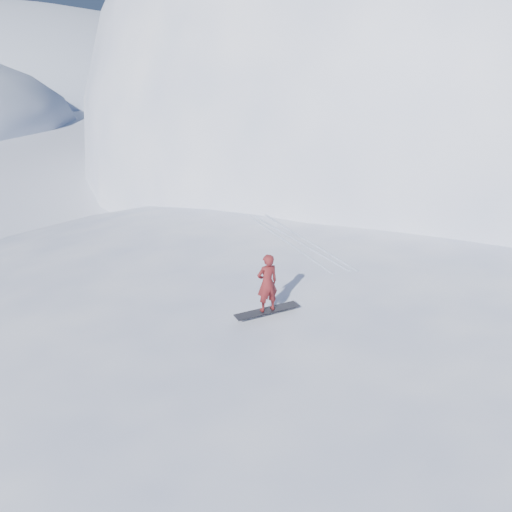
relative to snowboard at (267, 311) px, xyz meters
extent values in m
plane|color=white|center=(2.66, -0.05, -2.41)|extent=(400.00, 400.00, 0.00)
ellipsoid|color=white|center=(3.66, 2.95, -2.41)|extent=(36.00, 28.00, 4.80)
ellipsoid|color=white|center=(24.66, 25.95, -2.41)|extent=(60.00, 56.00, 56.00)
ellipsoid|color=white|center=(12.66, 19.95, -2.41)|extent=(28.00, 24.00, 18.00)
ellipsoid|color=white|center=(-1.34, -2.05, -2.41)|extent=(6.00, 5.40, 0.80)
ellipsoid|color=white|center=(0.66, 5.95, -2.41)|extent=(7.00, 6.30, 1.00)
ellipsoid|color=white|center=(9.66, 3.95, -2.41)|extent=(4.00, 3.60, 0.60)
cube|color=black|center=(0.00, 0.00, 0.00)|extent=(1.73, 0.60, 0.03)
imported|color=maroon|center=(0.00, 0.00, 0.77)|extent=(0.60, 0.45, 1.51)
cube|color=silver|center=(2.08, 4.54, 0.01)|extent=(0.97, 5.94, 0.04)
cube|color=silver|center=(2.45, 4.54, 0.01)|extent=(1.33, 5.88, 0.04)
cube|color=silver|center=(2.79, 4.54, 0.01)|extent=(1.11, 5.92, 0.04)
camera|label=1|loc=(-3.31, -10.52, 6.09)|focal=35.00mm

